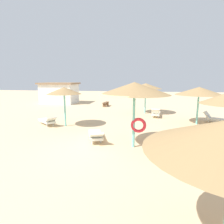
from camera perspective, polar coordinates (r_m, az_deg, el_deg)
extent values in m
plane|color=#DBBA8C|center=(8.52, -3.26, -11.50)|extent=(80.00, 80.00, 0.00)
cylinder|color=#6BC6BC|center=(14.14, 24.71, 0.81)|extent=(0.12, 0.12, 2.17)
cone|color=#9E7A4C|center=(14.01, 25.09, 5.87)|extent=(3.16, 3.16, 0.54)
cylinder|color=#6BC6BC|center=(8.54, 6.67, -2.56)|extent=(0.12, 0.12, 2.55)
cone|color=#9E7A4C|center=(8.34, 6.87, 7.20)|extent=(3.19, 3.19, 0.55)
torus|color=red|center=(8.58, 8.11, -4.04)|extent=(0.70, 0.16, 0.70)
cylinder|color=#6BC6BC|center=(12.78, -14.19, 0.74)|extent=(0.12, 0.12, 2.26)
cone|color=#9E7A4C|center=(12.64, -14.44, 6.37)|extent=(2.25, 2.25, 0.46)
cylinder|color=#6BC6BC|center=(17.25, 10.13, 3.42)|extent=(0.12, 0.12, 2.36)
cone|color=#9E7A4C|center=(17.15, 10.27, 7.82)|extent=(2.90, 2.90, 0.49)
cube|color=silver|center=(15.37, 29.87, -1.98)|extent=(1.78, 1.45, 0.12)
cube|color=silver|center=(15.49, 27.07, -0.65)|extent=(0.70, 0.77, 0.47)
cylinder|color=silver|center=(15.31, 27.45, -2.46)|extent=(0.06, 0.06, 0.22)
cylinder|color=silver|center=(15.73, 27.85, -2.19)|extent=(0.06, 0.06, 0.22)
cube|color=silver|center=(9.77, -5.12, -6.93)|extent=(1.15, 1.82, 0.12)
cube|color=silver|center=(8.95, -4.74, -7.14)|extent=(0.77, 0.68, 0.37)
cylinder|color=silver|center=(9.27, -3.44, -8.96)|extent=(0.06, 0.06, 0.22)
cylinder|color=silver|center=(9.24, -6.19, -9.07)|extent=(0.06, 0.06, 0.22)
cylinder|color=silver|center=(10.41, -4.14, -6.83)|extent=(0.06, 0.06, 0.22)
cylinder|color=silver|center=(10.38, -6.57, -6.92)|extent=(0.06, 0.06, 0.22)
cube|color=silver|center=(11.83, 26.80, -4.97)|extent=(1.31, 1.81, 0.12)
cube|color=silver|center=(11.01, 26.30, -4.83)|extent=(0.79, 0.72, 0.38)
cylinder|color=silver|center=(11.28, 27.41, -6.63)|extent=(0.06, 0.06, 0.22)
cylinder|color=silver|center=(11.33, 25.20, -6.37)|extent=(0.06, 0.06, 0.22)
cylinder|color=silver|center=(12.43, 28.13, -5.21)|extent=(0.06, 0.06, 0.22)
cylinder|color=silver|center=(12.48, 26.12, -4.99)|extent=(0.06, 0.06, 0.22)
cube|color=silver|center=(13.66, -19.36, -2.55)|extent=(1.70, 1.60, 0.12)
cube|color=silver|center=(12.88, -18.17, -2.20)|extent=(0.79, 0.80, 0.39)
cylinder|color=silver|center=(13.23, -17.51, -3.61)|extent=(0.06, 0.06, 0.22)
cylinder|color=silver|center=(13.08, -19.30, -3.86)|extent=(0.06, 0.06, 0.22)
cylinder|color=silver|center=(14.32, -19.34, -2.68)|extent=(0.06, 0.06, 0.22)
cylinder|color=silver|center=(14.19, -21.00, -2.91)|extent=(0.06, 0.06, 0.22)
cube|color=silver|center=(16.12, 13.31, -0.40)|extent=(0.86, 1.77, 0.12)
cube|color=silver|center=(15.28, 13.15, 0.12)|extent=(0.69, 0.47, 0.49)
cylinder|color=silver|center=(15.55, 13.95, -1.44)|extent=(0.06, 0.06, 0.22)
cylinder|color=silver|center=(15.58, 12.33, -1.35)|extent=(0.06, 0.06, 0.22)
cylinder|color=silver|center=(16.73, 14.17, -0.65)|extent=(0.06, 0.06, 0.22)
cylinder|color=silver|center=(16.75, 12.67, -0.57)|extent=(0.06, 0.06, 0.22)
cube|color=brown|center=(21.58, -1.93, 2.92)|extent=(0.54, 1.53, 0.08)
cube|color=brown|center=(21.09, -2.35, 2.08)|extent=(0.37, 0.15, 0.41)
cube|color=brown|center=(22.14, -1.52, 2.46)|extent=(0.37, 0.15, 0.41)
cube|color=white|center=(25.36, -15.74, 5.40)|extent=(4.18, 3.17, 2.48)
cube|color=#8C6B4C|center=(25.30, -15.88, 8.42)|extent=(4.58, 3.57, 0.20)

